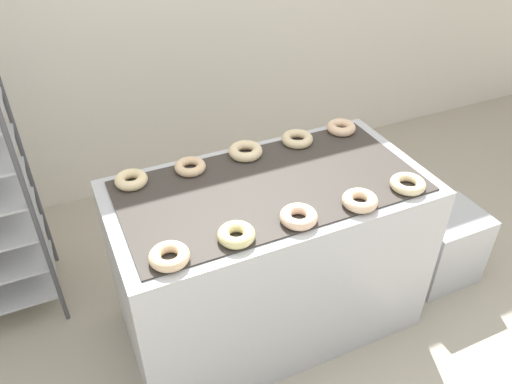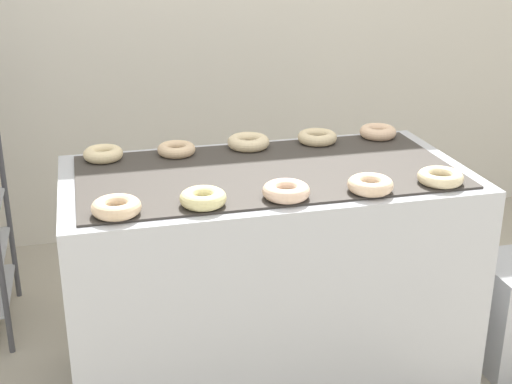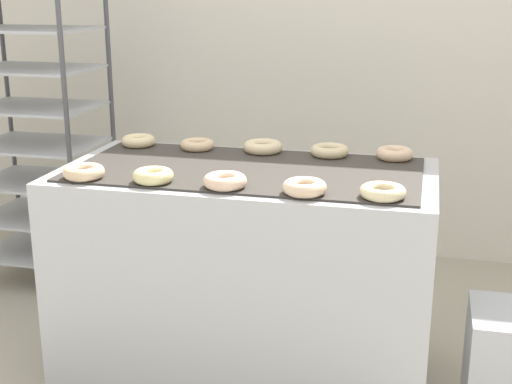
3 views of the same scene
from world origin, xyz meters
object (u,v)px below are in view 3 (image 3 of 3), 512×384
object	(u,v)px
donut_far_rightmost	(395,154)
donut_near_center	(225,181)
donut_far_leftmost	(138,141)
donut_near_left	(153,176)
donut_far_center	(263,147)
donut_near_leftmost	(84,172)
donut_near_right	(305,187)
fryer_machine	(247,275)
donut_near_rightmost	(383,192)
baking_rack_cart	(37,126)
donut_far_right	(330,151)
donut_far_left	(197,145)

from	to	relation	value
donut_far_rightmost	donut_near_center	bearing A→B (deg)	-134.86
donut_far_leftmost	donut_near_left	bearing A→B (deg)	-62.30
donut_far_center	donut_near_leftmost	bearing A→B (deg)	-134.48
donut_near_left	donut_near_right	size ratio (longest dim) A/B	0.97
fryer_machine	donut_near_rightmost	size ratio (longest dim) A/B	9.31
donut_far_leftmost	baking_rack_cart	bearing A→B (deg)	149.92
donut_near_center	donut_far_center	size ratio (longest dim) A/B	0.94
fryer_machine	donut_near_center	xyz separation A→B (m)	(-0.01, -0.26, 0.45)
donut_far_rightmost	donut_far_center	bearing A→B (deg)	-179.18
baking_rack_cart	donut_near_left	bearing A→B (deg)	-43.21
donut_far_rightmost	fryer_machine	bearing A→B (deg)	-152.47
donut_near_leftmost	donut_far_right	size ratio (longest dim) A/B	0.97
donut_near_leftmost	donut_near_center	bearing A→B (deg)	0.59
donut_near_leftmost	donut_near_center	xyz separation A→B (m)	(0.52, 0.01, 0.00)
donut_near_center	donut_far_leftmost	size ratio (longest dim) A/B	1.06
donut_near_left	donut_near_center	bearing A→B (deg)	-0.63
donut_far_rightmost	donut_far_leftmost	bearing A→B (deg)	-179.02
donut_far_left	donut_far_center	distance (m)	0.28
fryer_machine	donut_far_leftmost	xyz separation A→B (m)	(-0.54, 0.26, 0.45)
donut_near_center	donut_near_rightmost	xyz separation A→B (m)	(0.53, 0.00, -0.00)
donut_near_center	donut_far_right	bearing A→B (deg)	62.12
donut_near_rightmost	donut_far_left	bearing A→B (deg)	147.30
donut_near_left	donut_near_rightmost	size ratio (longest dim) A/B	0.95
donut_far_leftmost	donut_far_center	xyz separation A→B (m)	(0.54, 0.01, 0.00)
donut_far_left	baking_rack_cart	bearing A→B (deg)	156.75
donut_far_leftmost	donut_near_right	bearing A→B (deg)	-33.37
donut_far_leftmost	donut_far_right	world-z (taller)	donut_far_leftmost
donut_near_leftmost	donut_near_left	distance (m)	0.26
baking_rack_cart	donut_far_right	bearing A→B (deg)	-14.90
donut_near_leftmost	donut_far_center	distance (m)	0.75
donut_near_right	donut_far_rightmost	size ratio (longest dim) A/B	1.02
donut_far_leftmost	donut_near_rightmost	bearing A→B (deg)	-25.94
donut_near_rightmost	donut_far_right	size ratio (longest dim) A/B	0.99
fryer_machine	donut_far_center	bearing A→B (deg)	90.05
baking_rack_cart	donut_far_right	world-z (taller)	baking_rack_cart
donut_far_left	donut_near_rightmost	bearing A→B (deg)	-32.70
donut_near_leftmost	donut_near_left	size ratio (longest dim) A/B	1.03
donut_near_center	donut_far_center	xyz separation A→B (m)	(0.01, 0.53, -0.00)
donut_near_right	donut_near_rightmost	world-z (taller)	donut_near_right
fryer_machine	donut_far_center	world-z (taller)	donut_far_center
donut_far_center	donut_near_right	bearing A→B (deg)	-63.74
donut_far_left	donut_far_rightmost	bearing A→B (deg)	1.62
donut_near_rightmost	donut_far_right	world-z (taller)	donut_far_right
donut_near_center	donut_near_rightmost	world-z (taller)	donut_near_center
baking_rack_cart	donut_near_leftmost	bearing A→B (deg)	-51.97
baking_rack_cart	donut_near_center	distance (m)	1.57
donut_near_right	donut_near_center	bearing A→B (deg)	177.66
donut_far_left	fryer_machine	bearing A→B (deg)	-42.45
donut_far_rightmost	baking_rack_cart	bearing A→B (deg)	167.34
donut_near_right	donut_near_left	bearing A→B (deg)	178.49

